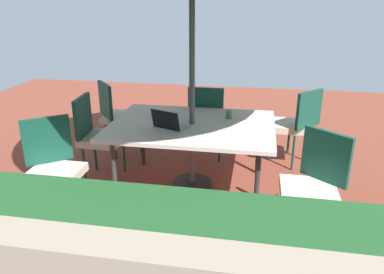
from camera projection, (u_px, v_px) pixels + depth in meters
ground_plane at (192, 187)px, 4.27m from camera, size 10.00×10.00×0.02m
dining_table at (192, 128)px, 4.02m from camera, size 1.73×1.27×0.75m
chair_southeast at (117, 114)px, 5.01m from camera, size 0.59×0.58×0.98m
chair_east at (97, 133)px, 4.30m from camera, size 0.48×0.47×0.98m
chair_northwest at (313, 183)px, 3.17m from camera, size 0.58×0.58×0.98m
chair_northeast at (52, 166)px, 3.49m from camera, size 0.58×0.58×0.98m
chair_southwest at (297, 122)px, 4.66m from camera, size 0.59×0.59×0.98m
chair_south at (207, 118)px, 4.84m from camera, size 0.46×0.46×0.98m
laptop at (169, 125)px, 3.83m from camera, size 0.39×0.34×0.21m
cup at (229, 114)px, 4.16m from camera, size 0.06×0.06×0.09m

